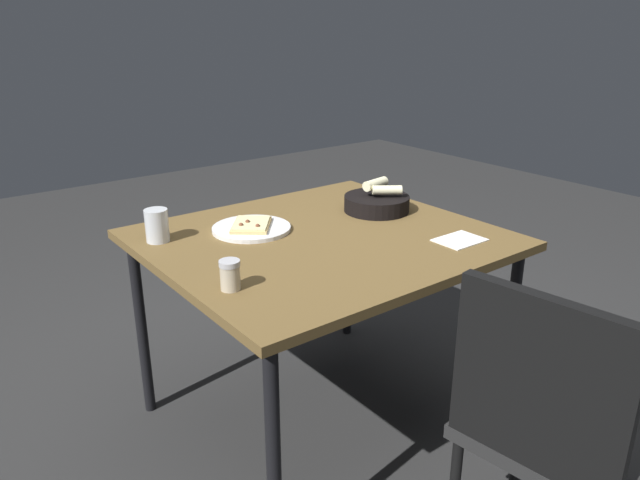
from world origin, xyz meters
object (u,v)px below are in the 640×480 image
(beer_glass, at_px, (157,227))
(pepper_shaker, at_px, (230,277))
(dining_table, at_px, (321,252))
(pizza_plate, at_px, (251,228))
(chair_near, at_px, (552,420))
(bread_basket, at_px, (377,202))

(beer_glass, xyz_separation_m, pepper_shaker, (0.00, -0.48, -0.01))
(dining_table, distance_m, pizza_plate, 0.26)
(dining_table, height_order, beer_glass, beer_glass)
(pizza_plate, height_order, pepper_shaker, pepper_shaker)
(beer_glass, relative_size, chair_near, 0.13)
(dining_table, bearing_deg, bread_basket, 15.26)
(pizza_plate, relative_size, bread_basket, 1.10)
(dining_table, distance_m, beer_glass, 0.56)
(beer_glass, xyz_separation_m, chair_near, (0.50, -1.18, -0.29))
(dining_table, distance_m, pepper_shaker, 0.51)
(pepper_shaker, bearing_deg, dining_table, 22.41)
(dining_table, height_order, chair_near, chair_near)
(bread_basket, bearing_deg, pepper_shaker, -160.58)
(pizza_plate, height_order, chair_near, chair_near)
(bread_basket, distance_m, beer_glass, 0.83)
(bread_basket, height_order, beer_glass, bread_basket)
(pepper_shaker, xyz_separation_m, chair_near, (0.50, -0.70, -0.28))
(dining_table, height_order, pizza_plate, pizza_plate)
(dining_table, relative_size, pepper_shaker, 13.22)
(dining_table, distance_m, bread_basket, 0.37)
(dining_table, bearing_deg, chair_near, -87.57)
(pizza_plate, bearing_deg, bread_basket, -11.17)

